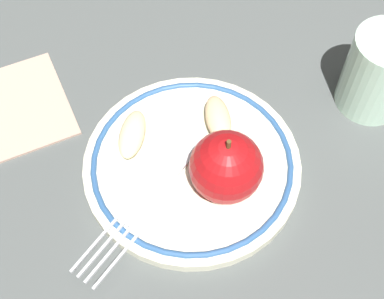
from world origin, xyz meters
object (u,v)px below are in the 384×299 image
object	(u,v)px
fork	(149,200)
drinking_glass	(379,73)
plate	(192,164)
apple_red_whole	(226,167)
napkin_folded	(11,109)
apple_slice_front	(218,119)
apple_slice_back	(134,133)

from	to	relation	value
fork	drinking_glass	bearing A→B (deg)	155.18
plate	apple_red_whole	world-z (taller)	apple_red_whole
plate	apple_red_whole	bearing A→B (deg)	85.51
plate	napkin_folded	xyz separation A→B (m)	(0.06, -0.20, -0.01)
plate	apple_red_whole	distance (m)	0.06
napkin_folded	apple_slice_front	bearing A→B (deg)	119.80
drinking_glass	napkin_folded	size ratio (longest dim) A/B	0.74
apple_red_whole	napkin_folded	world-z (taller)	apple_red_whole
apple_slice_front	drinking_glass	size ratio (longest dim) A/B	0.63
apple_slice_front	apple_slice_back	size ratio (longest dim) A/B	1.00
plate	apple_red_whole	xyz separation A→B (m)	(0.00, 0.04, 0.04)
apple_slice_front	napkin_folded	distance (m)	0.22
apple_slice_front	apple_slice_back	bearing A→B (deg)	92.38
drinking_glass	plate	bearing A→B (deg)	-28.37
napkin_folded	apple_red_whole	bearing A→B (deg)	103.26
apple_slice_front	apple_slice_back	world-z (taller)	same
plate	napkin_folded	size ratio (longest dim) A/B	1.76
apple_red_whole	fork	xyz separation A→B (m)	(0.06, -0.05, -0.03)
apple_slice_front	drinking_glass	bearing A→B (deg)	-84.61
apple_slice_back	fork	xyz separation A→B (m)	(0.05, 0.06, -0.01)
plate	apple_red_whole	size ratio (longest dim) A/B	2.82
apple_slice_back	napkin_folded	bearing A→B (deg)	80.15
apple_red_whole	fork	distance (m)	0.08
plate	fork	bearing A→B (deg)	-5.28
apple_red_whole	plate	bearing A→B (deg)	-94.49
plate	drinking_glass	distance (m)	0.21
apple_slice_back	fork	size ratio (longest dim) A/B	0.32
apple_slice_front	napkin_folded	xyz separation A→B (m)	(0.11, -0.19, -0.02)
apple_slice_back	napkin_folded	xyz separation A→B (m)	(0.05, -0.14, -0.02)
apple_red_whole	drinking_glass	world-z (taller)	apple_red_whole
apple_slice_back	plate	bearing A→B (deg)	-105.90
apple_slice_back	napkin_folded	distance (m)	0.14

